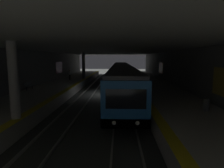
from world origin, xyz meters
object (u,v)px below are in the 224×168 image
at_px(bench_left_mid, 151,73).
at_px(bench_right_mid, 29,85).
at_px(pillar_near, 14,81).
at_px(trash_bin, 206,105).
at_px(bench_right_far, 70,73).
at_px(person_waiting_near, 138,73).
at_px(person_standing_far, 70,74).
at_px(pillar_far, 84,66).
at_px(metro_train, 122,75).
at_px(bench_left_near, 157,76).

bearing_deg(bench_left_mid, bench_right_mid, 138.51).
relative_size(pillar_near, trash_bin, 5.35).
bearing_deg(bench_right_far, person_waiting_near, -108.38).
height_order(person_waiting_near, person_standing_far, person_standing_far).
bearing_deg(pillar_far, metro_train, -120.00).
relative_size(pillar_near, bench_left_near, 2.68).
relative_size(pillar_near, person_standing_far, 2.71).
height_order(pillar_far, person_standing_far, pillar_far).
bearing_deg(metro_train, bench_left_mid, -29.61).
bearing_deg(pillar_near, trash_bin, -79.88).
xyz_separation_m(metro_train, person_standing_far, (2.25, 8.64, -0.06)).
xyz_separation_m(pillar_far, bench_right_mid, (-11.94, 4.18, -1.75)).
xyz_separation_m(pillar_near, pillar_far, (22.50, 0.00, 0.00)).
bearing_deg(bench_left_mid, metro_train, 150.39).
xyz_separation_m(pillar_near, person_standing_far, (20.97, 2.09, -1.36)).
bearing_deg(pillar_near, bench_right_mid, 21.61).
bearing_deg(person_standing_far, pillar_far, -53.80).
relative_size(bench_left_mid, person_waiting_near, 1.12).
relative_size(bench_left_near, person_waiting_near, 1.12).
bearing_deg(person_standing_far, metro_train, -104.61).
height_order(person_standing_far, trash_bin, person_standing_far).
relative_size(bench_left_near, bench_right_mid, 1.00).
bearing_deg(bench_left_mid, person_standing_far, 120.71).
xyz_separation_m(pillar_near, metro_train, (18.72, -6.55, -1.30)).
height_order(person_waiting_near, trash_bin, person_waiting_near).
height_order(bench_right_mid, trash_bin, bench_right_mid).
bearing_deg(bench_left_mid, pillar_far, 119.75).
xyz_separation_m(pillar_far, bench_left_near, (1.17, -12.88, -1.75)).
xyz_separation_m(metro_train, bench_left_mid, (11.15, -6.33, -0.45)).
xyz_separation_m(bench_left_near, bench_right_mid, (-13.10, 17.07, 0.00)).
relative_size(bench_right_far, person_waiting_near, 1.12).
xyz_separation_m(pillar_far, person_standing_far, (-1.53, 2.09, -1.36)).
bearing_deg(bench_right_mid, person_standing_far, -11.39).
xyz_separation_m(bench_left_near, person_standing_far, (-2.70, 14.97, 0.39)).
height_order(bench_left_near, trash_bin, bench_left_near).
bearing_deg(person_standing_far, bench_left_near, -79.80).
bearing_deg(metro_train, pillar_near, 160.71).
bearing_deg(bench_left_near, trash_bin, 178.04).
distance_m(pillar_near, trash_bin, 12.48).
bearing_deg(person_standing_far, bench_left_mid, -59.29).
bearing_deg(bench_left_mid, bench_left_near, 180.00).
bearing_deg(person_waiting_near, metro_train, 152.16).
bearing_deg(bench_right_far, pillar_near, -171.89).
height_order(bench_left_near, bench_right_mid, same).
bearing_deg(bench_right_mid, person_waiting_near, -44.48).
distance_m(pillar_far, bench_left_near, 13.06).
bearing_deg(pillar_near, metro_train, -19.29).
distance_m(metro_train, trash_bin, 17.48).
bearing_deg(trash_bin, person_waiting_near, 6.14).
distance_m(bench_right_mid, trash_bin, 18.37).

